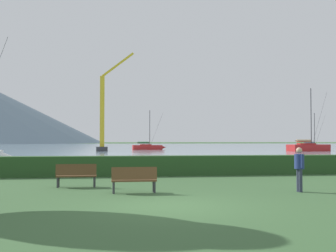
% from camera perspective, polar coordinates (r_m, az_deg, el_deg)
% --- Properties ---
extents(ground_plane, '(1000.00, 1000.00, 0.00)m').
position_cam_1_polar(ground_plane, '(12.90, 0.40, -10.40)').
color(ground_plane, '#385B33').
extents(harbor_water, '(320.00, 246.00, 0.00)m').
position_cam_1_polar(harbor_water, '(149.65, -7.38, -2.63)').
color(harbor_water, gray).
rests_on(harbor_water, ground_plane).
extents(hedge_line, '(80.00, 1.20, 1.07)m').
position_cam_1_polar(hedge_line, '(23.74, -3.54, -5.21)').
color(hedge_line, '#284C23').
rests_on(hedge_line, ground_plane).
extents(sailboat_slip_1, '(7.08, 2.36, 8.23)m').
position_cam_1_polar(sailboat_slip_1, '(90.96, -2.67, -2.75)').
color(sailboat_slip_1, red).
rests_on(sailboat_slip_1, harbor_water).
extents(sailboat_slip_6, '(7.22, 3.07, 7.95)m').
position_cam_1_polar(sailboat_slip_6, '(100.65, 18.42, -2.57)').
color(sailboat_slip_6, '#19707A').
rests_on(sailboat_slip_6, harbor_water).
extents(sailboat_slip_9, '(9.00, 4.15, 11.30)m').
position_cam_1_polar(sailboat_slip_9, '(81.89, 17.94, -2.64)').
color(sailboat_slip_9, red).
rests_on(sailboat_slip_9, harbor_water).
extents(park_bench_near_path, '(1.63, 0.50, 0.95)m').
position_cam_1_polar(park_bench_near_path, '(18.23, -11.90, -6.19)').
color(park_bench_near_path, brown).
rests_on(park_bench_near_path, ground_plane).
extents(park_bench_under_tree, '(1.63, 0.48, 0.95)m').
position_cam_1_polar(park_bench_under_tree, '(15.93, -4.45, -6.85)').
color(park_bench_under_tree, brown).
rests_on(park_bench_under_tree, ground_plane).
extents(person_seated_viewer, '(0.36, 0.57, 1.65)m').
position_cam_1_polar(person_seated_viewer, '(16.96, 16.78, -4.98)').
color(person_seated_viewer, '#2D3347').
rests_on(person_seated_viewer, ground_plane).
extents(dock_crane, '(6.63, 2.00, 17.85)m').
position_cam_1_polar(dock_crane, '(78.54, -8.45, 1.07)').
color(dock_crane, '#333338').
rests_on(dock_crane, ground_plane).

